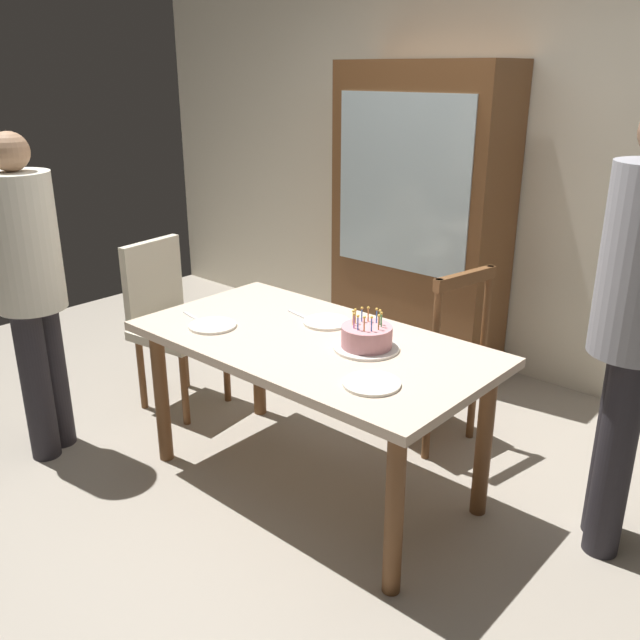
{
  "coord_description": "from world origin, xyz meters",
  "views": [
    {
      "loc": [
        1.86,
        -2.03,
        1.84
      ],
      "look_at": [
        0.05,
        0.0,
        0.84
      ],
      "focal_mm": 38.07,
      "sensor_mm": 36.0,
      "label": 1
    }
  ],
  "objects_px": {
    "plate_far_side": "(327,322)",
    "china_cabinet": "(420,219)",
    "person_guest": "(637,315)",
    "chair_upholstered": "(169,315)",
    "birthday_cake": "(367,338)",
    "plate_near_guest": "(372,383)",
    "person_celebrant": "(29,281)",
    "chair_spindle_back": "(433,357)",
    "plate_near_celebrant": "(213,325)",
    "dining_table": "(312,359)"
  },
  "relations": [
    {
      "from": "plate_near_guest",
      "to": "plate_near_celebrant",
      "type": "bearing_deg",
      "value": 180.0
    },
    {
      "from": "dining_table",
      "to": "person_celebrant",
      "type": "height_order",
      "value": "person_celebrant"
    },
    {
      "from": "chair_upholstered",
      "to": "person_guest",
      "type": "relative_size",
      "value": 0.54
    },
    {
      "from": "dining_table",
      "to": "plate_near_guest",
      "type": "distance_m",
      "value": 0.53
    },
    {
      "from": "birthday_cake",
      "to": "plate_far_side",
      "type": "distance_m",
      "value": 0.35
    },
    {
      "from": "birthday_cake",
      "to": "chair_spindle_back",
      "type": "relative_size",
      "value": 0.29
    },
    {
      "from": "chair_spindle_back",
      "to": "china_cabinet",
      "type": "relative_size",
      "value": 0.5
    },
    {
      "from": "plate_near_celebrant",
      "to": "plate_near_guest",
      "type": "distance_m",
      "value": 0.92
    },
    {
      "from": "birthday_cake",
      "to": "person_celebrant",
      "type": "relative_size",
      "value": 0.18
    },
    {
      "from": "plate_near_guest",
      "to": "chair_upholstered",
      "type": "relative_size",
      "value": 0.23
    },
    {
      "from": "plate_near_celebrant",
      "to": "chair_upholstered",
      "type": "height_order",
      "value": "chair_upholstered"
    },
    {
      "from": "person_guest",
      "to": "person_celebrant",
      "type": "bearing_deg",
      "value": -154.27
    },
    {
      "from": "dining_table",
      "to": "person_guest",
      "type": "distance_m",
      "value": 1.32
    },
    {
      "from": "plate_far_side",
      "to": "chair_spindle_back",
      "type": "xyz_separation_m",
      "value": [
        0.25,
        0.55,
        -0.29
      ]
    },
    {
      "from": "plate_near_guest",
      "to": "china_cabinet",
      "type": "bearing_deg",
      "value": 118.96
    },
    {
      "from": "person_guest",
      "to": "china_cabinet",
      "type": "xyz_separation_m",
      "value": [
        -1.66,
        1.07,
        -0.05
      ]
    },
    {
      "from": "china_cabinet",
      "to": "birthday_cake",
      "type": "bearing_deg",
      "value": -63.6
    },
    {
      "from": "plate_near_celebrant",
      "to": "chair_upholstered",
      "type": "xyz_separation_m",
      "value": [
        -0.75,
        0.29,
        -0.21
      ]
    },
    {
      "from": "person_guest",
      "to": "china_cabinet",
      "type": "bearing_deg",
      "value": 147.31
    },
    {
      "from": "chair_spindle_back",
      "to": "person_celebrant",
      "type": "xyz_separation_m",
      "value": [
        -1.37,
        -1.39,
        0.45
      ]
    },
    {
      "from": "dining_table",
      "to": "plate_near_celebrant",
      "type": "relative_size",
      "value": 7.25
    },
    {
      "from": "plate_near_guest",
      "to": "person_celebrant",
      "type": "distance_m",
      "value": 1.75
    },
    {
      "from": "plate_near_guest",
      "to": "chair_upholstered",
      "type": "distance_m",
      "value": 1.7
    },
    {
      "from": "plate_near_celebrant",
      "to": "china_cabinet",
      "type": "distance_m",
      "value": 1.76
    },
    {
      "from": "plate_far_side",
      "to": "person_celebrant",
      "type": "distance_m",
      "value": 1.42
    },
    {
      "from": "person_celebrant",
      "to": "dining_table",
      "type": "bearing_deg",
      "value": 28.48
    },
    {
      "from": "chair_spindle_back",
      "to": "chair_upholstered",
      "type": "xyz_separation_m",
      "value": [
        -1.35,
        -0.64,
        0.07
      ]
    },
    {
      "from": "birthday_cake",
      "to": "plate_far_side",
      "type": "relative_size",
      "value": 1.27
    },
    {
      "from": "plate_near_celebrant",
      "to": "chair_upholstered",
      "type": "relative_size",
      "value": 0.23
    },
    {
      "from": "person_guest",
      "to": "chair_upholstered",
      "type": "bearing_deg",
      "value": -170.59
    },
    {
      "from": "plate_near_celebrant",
      "to": "person_guest",
      "type": "distance_m",
      "value": 1.77
    },
    {
      "from": "china_cabinet",
      "to": "plate_near_guest",
      "type": "bearing_deg",
      "value": -61.04
    },
    {
      "from": "birthday_cake",
      "to": "person_guest",
      "type": "bearing_deg",
      "value": 24.5
    },
    {
      "from": "dining_table",
      "to": "person_guest",
      "type": "xyz_separation_m",
      "value": [
        1.17,
        0.49,
        0.36
      ]
    },
    {
      "from": "chair_upholstered",
      "to": "plate_near_celebrant",
      "type": "bearing_deg",
      "value": -21.36
    },
    {
      "from": "chair_upholstered",
      "to": "china_cabinet",
      "type": "height_order",
      "value": "china_cabinet"
    },
    {
      "from": "birthday_cake",
      "to": "plate_near_celebrant",
      "type": "distance_m",
      "value": 0.74
    },
    {
      "from": "plate_far_side",
      "to": "person_celebrant",
      "type": "bearing_deg",
      "value": -143.11
    },
    {
      "from": "plate_far_side",
      "to": "person_celebrant",
      "type": "relative_size",
      "value": 0.14
    },
    {
      "from": "plate_near_celebrant",
      "to": "plate_far_side",
      "type": "distance_m",
      "value": 0.52
    },
    {
      "from": "plate_far_side",
      "to": "china_cabinet",
      "type": "bearing_deg",
      "value": 106.68
    },
    {
      "from": "birthday_cake",
      "to": "plate_near_guest",
      "type": "height_order",
      "value": "birthday_cake"
    },
    {
      "from": "plate_far_side",
      "to": "china_cabinet",
      "type": "relative_size",
      "value": 0.12
    },
    {
      "from": "chair_spindle_back",
      "to": "plate_near_guest",
      "type": "bearing_deg",
      "value": -71.58
    },
    {
      "from": "chair_upholstered",
      "to": "plate_far_side",
      "type": "bearing_deg",
      "value": 4.67
    },
    {
      "from": "dining_table",
      "to": "chair_upholstered",
      "type": "xyz_separation_m",
      "value": [
        -1.19,
        0.1,
        -0.11
      ]
    },
    {
      "from": "plate_near_celebrant",
      "to": "chair_spindle_back",
      "type": "xyz_separation_m",
      "value": [
        0.61,
        0.93,
        -0.29
      ]
    },
    {
      "from": "plate_far_side",
      "to": "chair_upholstered",
      "type": "bearing_deg",
      "value": -175.33
    },
    {
      "from": "plate_near_celebrant",
      "to": "plate_far_side",
      "type": "relative_size",
      "value": 1.0
    },
    {
      "from": "birthday_cake",
      "to": "china_cabinet",
      "type": "height_order",
      "value": "china_cabinet"
    }
  ]
}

